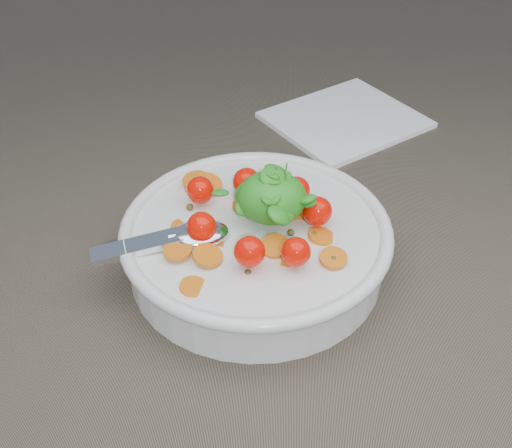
{
  "coord_description": "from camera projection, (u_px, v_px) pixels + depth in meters",
  "views": [
    {
      "loc": [
        0.0,
        -0.45,
        0.41
      ],
      "look_at": [
        -0.02,
        -0.01,
        0.05
      ],
      "focal_mm": 45.0,
      "sensor_mm": 36.0,
      "label": 1
    }
  ],
  "objects": [
    {
      "name": "bowl",
      "position": [
        256.0,
        242.0,
        0.58
      ],
      "size": [
        0.26,
        0.25,
        0.1
      ],
      "color": "white",
      "rests_on": "ground"
    },
    {
      "name": "napkin",
      "position": [
        345.0,
        120.0,
        0.81
      ],
      "size": [
        0.23,
        0.22,
        0.01
      ],
      "primitive_type": "cube",
      "rotation": [
        0.0,
        0.0,
        0.65
      ],
      "color": "white",
      "rests_on": "ground"
    },
    {
      "name": "ground",
      "position": [
        274.0,
        259.0,
        0.61
      ],
      "size": [
        6.0,
        6.0,
        0.0
      ],
      "primitive_type": "plane",
      "color": "brown",
      "rests_on": "ground"
    }
  ]
}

